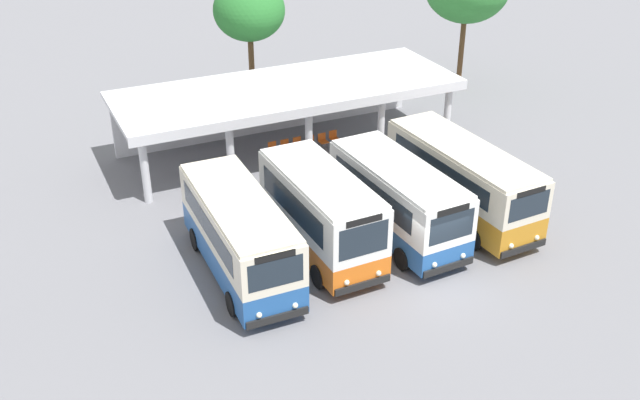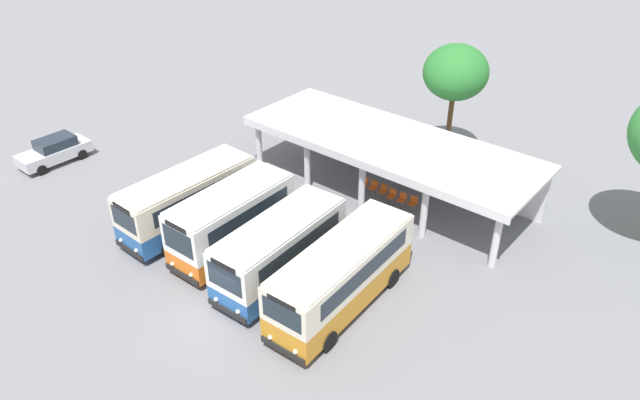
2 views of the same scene
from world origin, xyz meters
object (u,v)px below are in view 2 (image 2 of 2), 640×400
Objects in this scene: city_bus_middle_cream at (280,248)px; city_bus_fourth_amber at (342,273)px; city_bus_second_in_row at (232,219)px; parked_car_flank at (55,151)px; waiting_chair_second_from_end at (373,186)px; waiting_chair_fourth_seat at (392,195)px; waiting_chair_fifth_seat at (402,199)px; waiting_chair_middle_seat at (383,190)px; city_bus_nearest_orange at (188,198)px; waiting_chair_far_end_seat at (413,202)px; waiting_chair_end_by_column at (364,183)px.

city_bus_middle_cream is 0.88× the size of city_bus_fourth_amber.
parked_car_flank is at bearing -177.11° from city_bus_second_in_row.
city_bus_second_in_row is 9.20m from waiting_chair_second_from_end.
waiting_chair_fourth_seat and waiting_chair_fifth_seat have the same top height.
waiting_chair_middle_seat is 1.34m from waiting_chair_fifth_seat.
waiting_chair_second_from_end is (5.51, 8.84, -1.22)m from city_bus_nearest_orange.
city_bus_second_in_row is 7.85× the size of waiting_chair_fifth_seat.
waiting_chair_far_end_seat is (-1.73, 8.62, -1.25)m from city_bus_fourth_amber.
waiting_chair_end_by_column is at bearing 178.09° from waiting_chair_fifth_seat.
parked_car_flank is 21.89m from waiting_chair_fifth_seat.
city_bus_nearest_orange is 12.25m from parked_car_flank.
waiting_chair_end_by_column is 1.00× the size of waiting_chair_second_from_end.
waiting_chair_end_by_column is at bearing 29.46° from parked_car_flank.
city_bus_second_in_row reaches higher than waiting_chair_fifth_seat.
waiting_chair_second_from_end is 1.34m from waiting_chair_fourth_seat.
city_bus_nearest_orange is 0.93× the size of city_bus_fourth_amber.
waiting_chair_middle_seat is 1.00× the size of waiting_chair_fifth_seat.
waiting_chair_fifth_seat is at bearing 1.94° from waiting_chair_fourth_seat.
city_bus_fourth_amber is 9.49× the size of waiting_chair_fourth_seat.
parked_car_flank is at bearing -152.36° from waiting_chair_middle_seat.
waiting_chair_far_end_seat is (4.88, 8.83, -1.33)m from city_bus_second_in_row.
city_bus_fourth_amber reaches higher than waiting_chair_far_end_seat.
waiting_chair_fifth_seat is (0.67, 0.02, 0.00)m from waiting_chair_fourth_seat.
waiting_chair_middle_seat is at bearing 170.36° from waiting_chair_fourth_seat.
waiting_chair_fourth_seat is (0.24, 8.86, -1.22)m from city_bus_middle_cream.
waiting_chair_second_from_end is at bearing -0.19° from waiting_chair_end_by_column.
city_bus_nearest_orange is at bearing -124.91° from waiting_chair_middle_seat.
waiting_chair_second_from_end is at bearing -179.66° from waiting_chair_middle_seat.
parked_car_flank is at bearing -150.54° from waiting_chair_end_by_column.
waiting_chair_far_end_seat is at bearing -0.13° from waiting_chair_end_by_column.
parked_car_flank reaches higher than waiting_chair_fourth_seat.
waiting_chair_fifth_seat is at bearing -173.03° from waiting_chair_far_end_seat.
parked_car_flank is at bearing -154.74° from waiting_chair_far_end_seat.
city_bus_fourth_amber is 9.49× the size of waiting_chair_end_by_column.
waiting_chair_end_by_column is at bearing -179.93° from waiting_chair_middle_seat.
city_bus_nearest_orange is 8.87× the size of waiting_chair_fourth_seat.
city_bus_second_in_row reaches higher than city_bus_fourth_amber.
city_bus_fourth_amber is 9.48m from waiting_chair_middle_seat.
parked_car_flank is 20.73m from waiting_chair_middle_seat.
parked_car_flank is at bearing -176.38° from city_bus_nearest_orange.
city_bus_nearest_orange is 9.91m from city_bus_fourth_amber.
waiting_chair_middle_seat is (2.87, 8.84, -1.33)m from city_bus_second_in_row.
waiting_chair_end_by_column is 1.00× the size of waiting_chair_fourth_seat.
city_bus_second_in_row is 1.54× the size of parked_car_flank.
waiting_chair_far_end_seat is at bearing -0.11° from waiting_chair_second_from_end.
city_bus_middle_cream is at bearing -87.26° from waiting_chair_middle_seat.
city_bus_nearest_orange is at bearing 3.62° from parked_car_flank.
parked_car_flank is at bearing -151.49° from waiting_chair_second_from_end.
city_bus_middle_cream is (6.60, -0.12, 0.00)m from city_bus_nearest_orange.
city_bus_fourth_amber is at bearing 1.25° from city_bus_nearest_orange.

